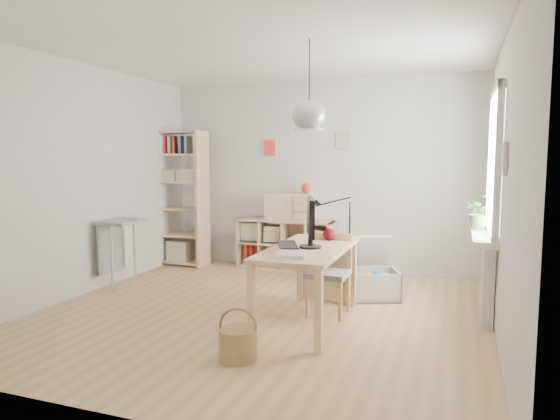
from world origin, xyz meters
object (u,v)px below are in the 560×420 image
(cube_shelf, at_px, (284,248))
(storage_chest, at_px, (369,278))
(drawer_chest, at_px, (289,206))
(desk, at_px, (308,257))
(chair, at_px, (330,269))
(tall_bookshelf, at_px, (180,193))
(monitor, at_px, (311,220))

(cube_shelf, relative_size, storage_chest, 1.54)
(drawer_chest, bearing_deg, desk, -75.80)
(cube_shelf, bearing_deg, desk, -65.39)
(chair, bearing_deg, cube_shelf, 122.99)
(desk, height_order, cube_shelf, desk)
(storage_chest, bearing_deg, cube_shelf, 120.16)
(storage_chest, relative_size, drawer_chest, 1.35)
(tall_bookshelf, bearing_deg, monitor, -36.98)
(desk, bearing_deg, drawer_chest, 113.16)
(tall_bookshelf, height_order, storage_chest, tall_bookshelf)
(chair, distance_m, storage_chest, 0.83)
(storage_chest, bearing_deg, drawer_chest, 119.47)
(storage_chest, bearing_deg, monitor, -129.93)
(monitor, bearing_deg, desk, 127.31)
(chair, bearing_deg, storage_chest, 70.55)
(storage_chest, height_order, monitor, monitor)
(drawer_chest, bearing_deg, tall_bookshelf, 179.32)
(desk, bearing_deg, cube_shelf, 114.61)
(cube_shelf, xyz_separation_m, monitor, (1.05, -2.25, 0.72))
(cube_shelf, distance_m, monitor, 2.58)
(cube_shelf, distance_m, tall_bookshelf, 1.77)
(storage_chest, bearing_deg, desk, -131.53)
(desk, relative_size, storage_chest, 1.65)
(desk, distance_m, tall_bookshelf, 3.27)
(cube_shelf, bearing_deg, storage_chest, -38.28)
(desk, distance_m, monitor, 0.36)
(chair, relative_size, storage_chest, 0.91)
(drawer_chest, bearing_deg, chair, -68.80)
(desk, xyz_separation_m, drawer_chest, (-0.94, 2.19, 0.26))
(cube_shelf, relative_size, chair, 1.71)
(desk, height_order, chair, chair)
(tall_bookshelf, height_order, monitor, tall_bookshelf)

